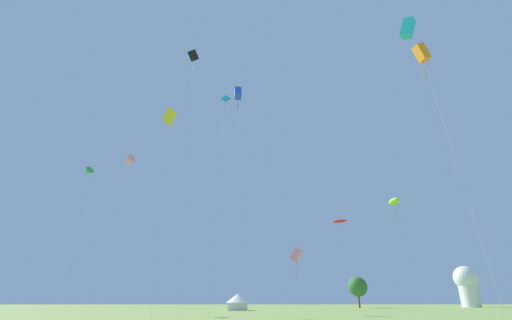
{
  "coord_description": "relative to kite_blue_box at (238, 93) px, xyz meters",
  "views": [
    {
      "loc": [
        -1.67,
        -2.5,
        1.52
      ],
      "look_at": [
        0.0,
        32.0,
        15.51
      ],
      "focal_mm": 24.53,
      "sensor_mm": 36.0,
      "label": 1
    }
  ],
  "objects": [
    {
      "name": "observatory_dome",
      "position": [
        64.14,
        46.92,
        -29.56
      ],
      "size": [
        6.4,
        6.4,
        10.8
      ],
      "color": "white",
      "rests_on": "ground"
    },
    {
      "name": "kite_yellow_diamond",
      "position": [
        -7.47,
        -17.75,
        -14.98
      ],
      "size": [
        1.92,
        2.12,
        22.03
      ],
      "color": "yellow",
      "rests_on": "ground"
    },
    {
      "name": "kite_cyan_box",
      "position": [
        18.66,
        -23.69,
        -6.4
      ],
      "size": [
        2.93,
        2.48,
        30.37
      ],
      "color": "#1EB7CC",
      "rests_on": "ground"
    },
    {
      "name": "tree_distant_left",
      "position": [
        30.87,
        39.65,
        -30.63
      ],
      "size": [
        4.77,
        4.77,
        7.34
      ],
      "color": "brown",
      "rests_on": "ground"
    },
    {
      "name": "kite_lime_parafoil",
      "position": [
        25.05,
        -0.31,
        -19.43
      ],
      "size": [
        3.22,
        3.36,
        16.78
      ],
      "color": "#99DB2D",
      "rests_on": "ground"
    },
    {
      "name": "festival_tent_right",
      "position": [
        0.64,
        15.44,
        -34.02
      ],
      "size": [
        4.31,
        4.31,
        2.8
      ],
      "color": "white",
      "rests_on": "ground"
    },
    {
      "name": "kite_blue_box",
      "position": [
        0.0,
        0.0,
        0.0
      ],
      "size": [
        3.06,
        2.06,
        36.92
      ],
      "color": "blue",
      "rests_on": "ground"
    },
    {
      "name": "kite_pink_delta",
      "position": [
        -15.3,
        -4.06,
        -14.8
      ],
      "size": [
        3.21,
        3.18,
        21.78
      ],
      "color": "pink",
      "rests_on": "ground"
    },
    {
      "name": "kite_orange_box",
      "position": [
        16.94,
        -27.79,
        -13.15
      ],
      "size": [
        1.44,
        2.55,
        23.39
      ],
      "color": "orange",
      "rests_on": "ground"
    },
    {
      "name": "kite_pink_box",
      "position": [
        8.12,
        -6.49,
        -28.46
      ],
      "size": [
        3.24,
        2.19,
        8.11
      ],
      "color": "pink",
      "rests_on": "ground"
    },
    {
      "name": "kite_cyan_diamond",
      "position": [
        -1.94,
        -3.47,
        -4.83
      ],
      "size": [
        1.95,
        2.1,
        33.14
      ],
      "color": "#1EB7CC",
      "rests_on": "ground"
    },
    {
      "name": "kite_black_diamond",
      "position": [
        -6.91,
        -8.44,
        0.23
      ],
      "size": [
        1.8,
        2.18,
        37.89
      ],
      "color": "black",
      "rests_on": "ground"
    },
    {
      "name": "kite_green_delta",
      "position": [
        -24.33,
        2.26,
        -14.38
      ],
      "size": [
        2.35,
        2.99,
        22.12
      ],
      "color": "green",
      "rests_on": "ground"
    },
    {
      "name": "kite_red_parafoil",
      "position": [
        16.28,
        0.69,
        -22.44
      ],
      "size": [
        2.33,
        1.71,
        13.51
      ],
      "color": "red",
      "rests_on": "ground"
    }
  ]
}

